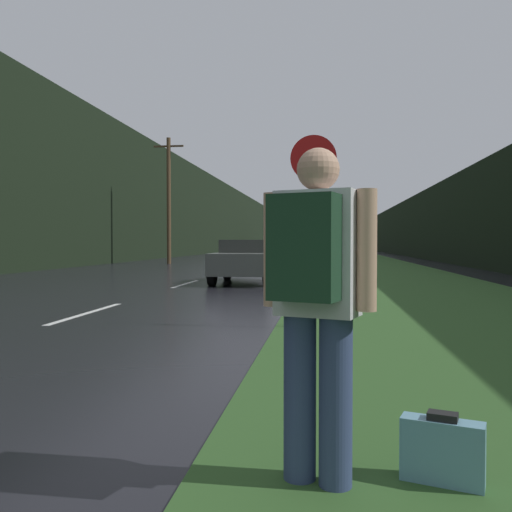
% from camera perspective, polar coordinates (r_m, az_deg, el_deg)
% --- Properties ---
extents(grass_verge, '(6.00, 240.00, 0.02)m').
position_cam_1_polar(grass_verge, '(40.84, 10.53, -0.35)').
color(grass_verge, '#2D5123').
rests_on(grass_verge, ground_plane).
extents(lane_stripe_b, '(0.12, 3.00, 0.01)m').
position_cam_1_polar(lane_stripe_b, '(10.42, -17.34, -5.75)').
color(lane_stripe_b, silver).
rests_on(lane_stripe_b, ground_plane).
extents(lane_stripe_c, '(0.12, 3.00, 0.01)m').
position_cam_1_polar(lane_stripe_c, '(17.00, -7.41, -2.91)').
color(lane_stripe_c, silver).
rests_on(lane_stripe_c, ground_plane).
extents(lane_stripe_d, '(0.12, 3.00, 0.01)m').
position_cam_1_polar(lane_stripe_d, '(23.82, -3.10, -1.65)').
color(lane_stripe_d, silver).
rests_on(lane_stripe_d, ground_plane).
extents(lane_stripe_e, '(0.12, 3.00, 0.01)m').
position_cam_1_polar(lane_stripe_e, '(30.72, -0.72, -0.94)').
color(lane_stripe_e, silver).
rests_on(lane_stripe_e, ground_plane).
extents(lane_stripe_f, '(0.12, 3.00, 0.01)m').
position_cam_1_polar(lane_stripe_f, '(37.66, 0.78, -0.49)').
color(lane_stripe_f, silver).
rests_on(lane_stripe_f, ground_plane).
extents(treeline_far_side, '(2.00, 140.00, 8.91)m').
position_cam_1_polar(treeline_far_side, '(52.72, -7.94, 4.90)').
color(treeline_far_side, black).
rests_on(treeline_far_side, ground_plane).
extents(treeline_near_side, '(2.00, 140.00, 5.18)m').
position_cam_1_polar(treeline_near_side, '(51.43, 16.63, 2.86)').
color(treeline_near_side, black).
rests_on(treeline_near_side, ground_plane).
extents(utility_pole_far, '(1.80, 0.24, 7.49)m').
position_cam_1_polar(utility_pole_far, '(32.79, -9.17, 5.97)').
color(utility_pole_far, '#4C3823').
rests_on(utility_pole_far, ground_plane).
extents(stop_sign, '(0.69, 0.07, 2.91)m').
position_cam_1_polar(stop_sign, '(8.20, 6.05, 4.88)').
color(stop_sign, slate).
rests_on(stop_sign, ground_plane).
extents(hitchhiker_with_backpack, '(0.60, 0.52, 1.80)m').
position_cam_1_polar(hitchhiker_with_backpack, '(2.86, 6.27, -3.98)').
color(hitchhiker_with_backpack, navy).
rests_on(hitchhiker_with_backpack, ground_plane).
extents(suitcase, '(0.45, 0.26, 0.40)m').
position_cam_1_polar(suitcase, '(3.22, 19.02, -18.95)').
color(suitcase, '#6093A8').
rests_on(suitcase, ground_plane).
extents(car_passing_near, '(1.84, 4.02, 1.37)m').
position_cam_1_polar(car_passing_near, '(17.28, -1.09, -0.46)').
color(car_passing_near, '#4C514C').
rests_on(car_passing_near, ground_plane).
extents(car_passing_far, '(1.97, 4.07, 1.40)m').
position_cam_1_polar(car_passing_far, '(40.41, 3.78, 0.63)').
color(car_passing_far, '#2D3856').
rests_on(car_passing_far, ground_plane).
extents(delivery_truck, '(2.61, 7.61, 3.45)m').
position_cam_1_polar(delivery_truck, '(85.87, 3.31, 1.82)').
color(delivery_truck, '#6E684F').
rests_on(delivery_truck, ground_plane).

